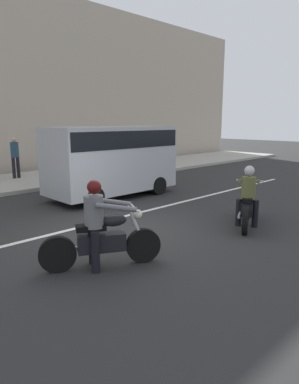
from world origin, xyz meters
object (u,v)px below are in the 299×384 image
motorcycle_with_rider_gray (101,232)px  parked_van_silver (112,157)px  pedestrian_bystander (15,154)px  motorcycle_with_rider_olive (248,201)px

motorcycle_with_rider_gray → parked_van_silver: bearing=49.9°
motorcycle_with_rider_gray → pedestrian_bystander: bearing=74.6°
motorcycle_with_rider_gray → pedestrian_bystander: (2.73, 9.94, 0.52)m
motorcycle_with_rider_gray → pedestrian_bystander: size_ratio=1.13×
motorcycle_with_rider_olive → parked_van_silver: size_ratio=0.45×
parked_van_silver → pedestrian_bystander: parked_van_silver is taller
pedestrian_bystander → parked_van_silver: bearing=-78.6°
parked_van_silver → pedestrian_bystander: size_ratio=2.53×
motorcycle_with_rider_olive → motorcycle_with_rider_gray: size_ratio=1.02×
motorcycle_with_rider_gray → parked_van_silver: parked_van_silver is taller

